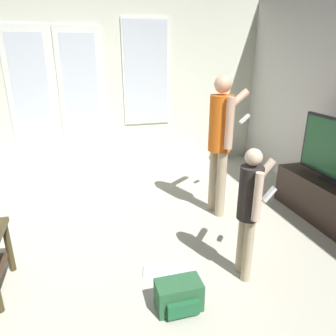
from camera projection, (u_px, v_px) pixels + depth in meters
ground_plane at (81, 270)px, 2.64m from camera, size 5.92×5.09×0.02m
wall_back_with_doors at (73, 89)px, 4.49m from camera, size 5.92×0.09×2.54m
tv_stand at (331, 203)px, 3.30m from camera, size 0.42×1.36×0.45m
person_adult at (221, 135)px, 3.28m from camera, size 0.59×0.47×1.52m
person_child at (250, 204)px, 2.34m from camera, size 0.38×0.30×1.09m
backpack at (179, 296)px, 2.20m from camera, size 0.32×0.22×0.22m
loose_keyboard at (170, 270)px, 2.60m from camera, size 0.46×0.22×0.02m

